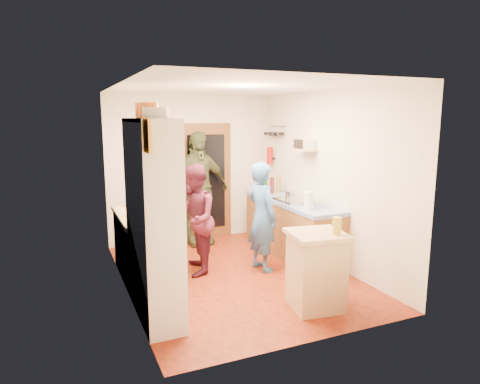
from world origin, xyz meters
TOP-DOWN VIEW (x-y plane):
  - floor at (0.00, 0.00)m, footprint 3.00×4.00m
  - ceiling at (0.00, 0.00)m, footprint 3.00×4.00m
  - wall_back at (0.00, 2.01)m, footprint 3.00×0.02m
  - wall_front at (0.00, -2.01)m, footprint 3.00×0.02m
  - wall_left at (-1.51, 0.00)m, footprint 0.02×4.00m
  - wall_right at (1.51, 0.00)m, footprint 0.02×4.00m
  - door_frame at (0.25, 1.97)m, footprint 0.95×0.06m
  - door_glass at (0.25, 1.94)m, footprint 0.70×0.02m
  - hutch_body at (-1.30, -0.80)m, footprint 0.40×1.20m
  - hutch_top_shelf at (-1.30, -0.80)m, footprint 0.40×1.14m
  - plate_stack at (-1.30, -1.10)m, footprint 0.25×0.25m
  - orange_pot_a at (-1.30, -0.79)m, footprint 0.20×0.20m
  - orange_pot_b at (-1.30, -0.50)m, footprint 0.19×0.19m
  - left_counter_base at (-1.20, 0.45)m, footprint 0.60×1.40m
  - left_counter_top at (-1.20, 0.45)m, footprint 0.64×1.44m
  - toaster at (-1.15, 0.02)m, footprint 0.27×0.18m
  - kettle at (-1.25, 0.32)m, footprint 0.21×0.21m
  - orange_bowl at (-1.12, 0.59)m, footprint 0.27×0.27m
  - chopping_board at (-1.18, 1.05)m, footprint 0.34×0.28m
  - right_counter_base at (1.20, 0.50)m, footprint 0.60×2.20m
  - right_counter_top at (1.20, 0.50)m, footprint 0.62×2.22m
  - hob at (1.20, 0.37)m, footprint 0.55×0.58m
  - pot_on_hob at (1.15, 0.45)m, footprint 0.18×0.18m
  - bottle_a at (1.05, 1.16)m, footprint 0.07×0.07m
  - bottle_b at (1.18, 1.16)m, footprint 0.07×0.07m
  - bottle_c at (1.31, 1.15)m, footprint 0.09×0.09m
  - paper_towel at (1.05, -0.22)m, footprint 0.13×0.13m
  - mixing_bowl at (1.30, -0.05)m, footprint 0.26×0.26m
  - island_base at (0.46, -1.34)m, footprint 0.63×0.63m
  - island_top at (0.46, -1.34)m, footprint 0.71×0.71m
  - cutting_board at (0.42, -1.28)m, footprint 0.39×0.33m
  - oil_jar at (0.62, -1.49)m, footprint 0.11×0.11m
  - pan_rail at (1.46, 1.52)m, footprint 0.02×0.65m
  - pan_hang_a at (1.40, 1.35)m, footprint 0.18×0.18m
  - pan_hang_b at (1.40, 1.55)m, footprint 0.16×0.16m
  - pan_hang_c at (1.40, 1.75)m, footprint 0.17×0.17m
  - wall_shelf at (1.37, 0.45)m, footprint 0.26×0.42m
  - radio at (1.37, 0.45)m, footprint 0.23×0.30m
  - ext_bracket at (1.47, 1.70)m, footprint 0.06×0.10m
  - fire_extinguisher at (1.41, 1.70)m, footprint 0.11×0.11m
  - picture_frame at (-1.48, -1.55)m, footprint 0.03×0.25m
  - person_hob at (0.48, 0.04)m, footprint 0.46×0.63m
  - person_left at (-0.47, 0.33)m, footprint 0.77×0.89m
  - person_back at (-0.00, 1.64)m, footprint 1.21×0.63m

SIDE VIEW (x-z plane):
  - floor at x=0.00m, z-range -0.02..0.00m
  - right_counter_base at x=1.20m, z-range 0.00..0.84m
  - left_counter_base at x=-1.20m, z-range 0.00..0.85m
  - island_base at x=0.46m, z-range 0.00..0.86m
  - person_left at x=-0.47m, z-range 0.00..1.57m
  - person_hob at x=0.48m, z-range 0.00..1.58m
  - right_counter_top at x=1.20m, z-range 0.84..0.90m
  - left_counter_top at x=-1.20m, z-range 0.85..0.90m
  - island_top at x=0.46m, z-range 0.86..0.91m
  - cutting_board at x=0.42m, z-range 0.89..0.91m
  - chopping_board at x=-1.18m, z-range 0.90..0.92m
  - hob at x=1.20m, z-range 0.90..0.94m
  - mixing_bowl at x=1.30m, z-range 0.90..0.99m
  - orange_bowl at x=-1.12m, z-range 0.90..1.00m
  - person_back at x=0.00m, z-range 0.00..1.97m
  - kettle at x=-1.25m, z-range 0.90..1.09m
  - toaster at x=-1.15m, z-range 0.90..1.10m
  - pot_on_hob at x=1.15m, z-range 0.94..1.06m
  - oil_jar at x=0.62m, z-range 0.91..1.11m
  - paper_towel at x=1.05m, z-range 0.90..1.16m
  - bottle_a at x=1.05m, z-range 0.90..1.18m
  - bottle_b at x=1.18m, z-range 0.90..1.18m
  - door_frame at x=0.25m, z-range 0.00..2.10m
  - door_glass at x=0.25m, z-range 0.20..1.90m
  - bottle_c at x=1.31m, z-range 0.90..1.21m
  - hutch_body at x=-1.30m, z-range 0.00..2.20m
  - wall_back at x=0.00m, z-range 0.00..2.60m
  - wall_front at x=0.00m, z-range 0.00..2.60m
  - wall_left at x=-1.51m, z-range 0.00..2.60m
  - wall_right at x=1.51m, z-range 0.00..2.60m
  - ext_bracket at x=1.47m, z-range 1.43..1.47m
  - fire_extinguisher at x=1.41m, z-range 1.34..1.66m
  - wall_shelf at x=1.37m, z-range 1.69..1.71m
  - radio at x=1.37m, z-range 1.72..1.86m
  - pan_hang_b at x=1.40m, z-range 1.88..1.92m
  - pan_hang_c at x=1.40m, z-range 1.89..1.93m
  - pan_hang_a at x=1.40m, z-range 1.90..1.94m
  - pan_rail at x=1.46m, z-range 2.04..2.06m
  - picture_frame at x=-1.48m, z-range 1.90..2.20m
  - hutch_top_shelf at x=-1.30m, z-range 2.16..2.20m
  - plate_stack at x=-1.30m, z-range 2.20..2.31m
  - orange_pot_a at x=-1.30m, z-range 2.20..2.36m
  - orange_pot_b at x=-1.30m, z-range 2.20..2.37m
  - ceiling at x=0.00m, z-range 2.60..2.62m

